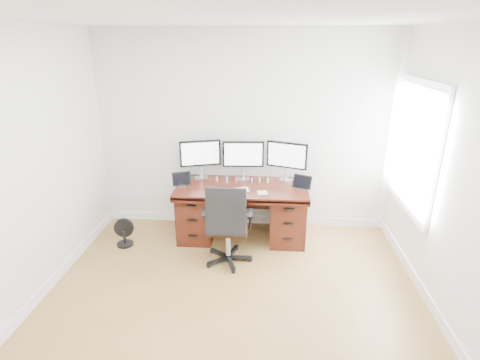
# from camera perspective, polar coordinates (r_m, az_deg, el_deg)

# --- Properties ---
(ground) EXTENTS (4.50, 4.50, 0.00)m
(ground) POSITION_cam_1_polar(r_m,az_deg,el_deg) (3.72, -1.88, -22.35)
(ground) COLOR olive
(ground) RESTS_ON ground
(back_wall) EXTENTS (4.00, 0.10, 2.70)m
(back_wall) POSITION_cam_1_polar(r_m,az_deg,el_deg) (5.11, 0.64, 7.17)
(back_wall) COLOR silver
(back_wall) RESTS_ON ground
(desk) EXTENTS (1.70, 0.80, 0.75)m
(desk) POSITION_cam_1_polar(r_m,az_deg,el_deg) (5.02, 0.29, -4.53)
(desk) COLOR #3D140C
(desk) RESTS_ON ground
(office_chair) EXTENTS (0.59, 0.56, 1.03)m
(office_chair) POSITION_cam_1_polar(r_m,az_deg,el_deg) (4.47, -1.90, -8.84)
(office_chair) COLOR black
(office_chair) RESTS_ON ground
(floor_fan) EXTENTS (0.25, 0.21, 0.37)m
(floor_fan) POSITION_cam_1_polar(r_m,az_deg,el_deg) (5.14, -17.28, -7.70)
(floor_fan) COLOR black
(floor_fan) RESTS_ON ground
(monitor_left) EXTENTS (0.54, 0.20, 0.53)m
(monitor_left) POSITION_cam_1_polar(r_m,az_deg,el_deg) (5.07, -6.07, 3.87)
(monitor_left) COLOR silver
(monitor_left) RESTS_ON desk
(monitor_center) EXTENTS (0.55, 0.15, 0.53)m
(monitor_center) POSITION_cam_1_polar(r_m,az_deg,el_deg) (5.00, 0.49, 3.75)
(monitor_center) COLOR silver
(monitor_center) RESTS_ON desk
(monitor_right) EXTENTS (0.53, 0.21, 0.53)m
(monitor_right) POSITION_cam_1_polar(r_m,az_deg,el_deg) (5.00, 7.15, 3.57)
(monitor_right) COLOR silver
(monitor_right) RESTS_ON desk
(tablet_left) EXTENTS (0.25, 0.15, 0.19)m
(tablet_left) POSITION_cam_1_polar(r_m,az_deg,el_deg) (4.90, -8.92, 0.01)
(tablet_left) COLOR silver
(tablet_left) RESTS_ON desk
(tablet_right) EXTENTS (0.25, 0.16, 0.19)m
(tablet_right) POSITION_cam_1_polar(r_m,az_deg,el_deg) (4.79, 9.45, -0.48)
(tablet_right) COLOR silver
(tablet_right) RESTS_ON desk
(keyboard) EXTENTS (0.34, 0.22, 0.01)m
(keyboard) POSITION_cam_1_polar(r_m,az_deg,el_deg) (4.71, -0.57, -1.56)
(keyboard) COLOR silver
(keyboard) RESTS_ON desk
(trackpad) EXTENTS (0.14, 0.14, 0.01)m
(trackpad) POSITION_cam_1_polar(r_m,az_deg,el_deg) (4.65, 3.44, -1.96)
(trackpad) COLOR #BABDC2
(trackpad) RESTS_ON desk
(drawing_tablet) EXTENTS (0.27, 0.22, 0.01)m
(drawing_tablet) POSITION_cam_1_polar(r_m,az_deg,el_deg) (4.75, -3.57, -1.44)
(drawing_tablet) COLOR black
(drawing_tablet) RESTS_ON desk
(phone) EXTENTS (0.13, 0.09, 0.01)m
(phone) POSITION_cam_1_polar(r_m,az_deg,el_deg) (4.81, 0.86, -1.12)
(phone) COLOR black
(phone) RESTS_ON desk
(figurine_pink) EXTENTS (0.03, 0.03, 0.07)m
(figurine_pink) POSITION_cam_1_polar(r_m,az_deg,el_deg) (5.02, -3.54, 0.20)
(figurine_pink) COLOR pink
(figurine_pink) RESTS_ON desk
(figurine_blue) EXTENTS (0.03, 0.03, 0.07)m
(figurine_blue) POSITION_cam_1_polar(r_m,az_deg,el_deg) (5.00, -2.01, 0.16)
(figurine_blue) COLOR #588CDC
(figurine_blue) RESTS_ON desk
(figurine_brown) EXTENTS (0.03, 0.03, 0.07)m
(figurine_brown) POSITION_cam_1_polar(r_m,az_deg,el_deg) (4.99, -0.65, 0.12)
(figurine_brown) COLOR brown
(figurine_brown) RESTS_ON desk
(figurine_purple) EXTENTS (0.03, 0.03, 0.07)m
(figurine_purple) POSITION_cam_1_polar(r_m,az_deg,el_deg) (4.98, 1.82, 0.05)
(figurine_purple) COLOR #7D63E2
(figurine_purple) RESTS_ON desk
(figurine_orange) EXTENTS (0.03, 0.03, 0.07)m
(figurine_orange) POSITION_cam_1_polar(r_m,az_deg,el_deg) (4.97, 3.01, 0.02)
(figurine_orange) COLOR #FEB644
(figurine_orange) RESTS_ON desk
(figurine_yellow) EXTENTS (0.03, 0.03, 0.07)m
(figurine_yellow) POSITION_cam_1_polar(r_m,az_deg,el_deg) (4.97, 4.28, -0.01)
(figurine_yellow) COLOR #E5E372
(figurine_yellow) RESTS_ON desk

